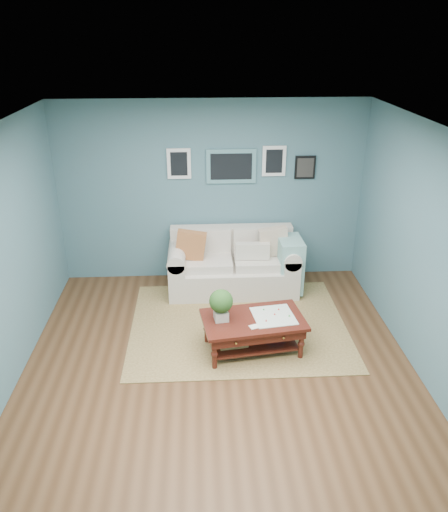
{
  "coord_description": "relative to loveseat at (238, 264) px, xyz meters",
  "views": [
    {
      "loc": [
        -0.19,
        -4.58,
        3.6
      ],
      "look_at": [
        0.11,
        1.0,
        1.01
      ],
      "focal_mm": 35.0,
      "sensor_mm": 36.0,
      "label": 1
    }
  ],
  "objects": [
    {
      "name": "room_shell",
      "position": [
        -0.37,
        -1.97,
        0.96
      ],
      "size": [
        5.0,
        5.02,
        2.7
      ],
      "color": "brown",
      "rests_on": "ground"
    },
    {
      "name": "loveseat",
      "position": [
        0.0,
        0.0,
        0.0
      ],
      "size": [
        1.92,
        0.87,
        0.99
      ],
      "color": "silver",
      "rests_on": "ground"
    },
    {
      "name": "area_rug",
      "position": [
        -0.08,
        -1.04,
        -0.4
      ],
      "size": [
        2.8,
        2.24,
        0.01
      ],
      "primitive_type": "cube",
      "color": "brown",
      "rests_on": "ground"
    },
    {
      "name": "coffee_table",
      "position": [
        -0.01,
        -1.59,
        -0.03
      ],
      "size": [
        1.28,
        0.86,
        0.84
      ],
      "rotation": [
        0.0,
        0.0,
        0.14
      ],
      "color": "#38180C",
      "rests_on": "ground"
    }
  ]
}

